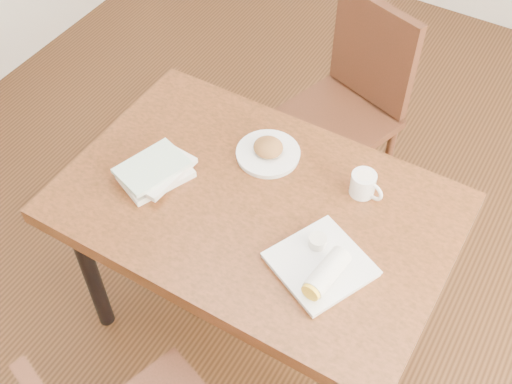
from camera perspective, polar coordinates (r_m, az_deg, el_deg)
The scene contains 7 objects.
ground at distance 2.67m, azimuth 0.00°, elevation -11.28°, with size 4.00×5.00×0.01m, color #472814.
table at distance 2.10m, azimuth 0.00°, elevation -2.34°, with size 1.24×0.82×0.75m.
chair_far at distance 2.72m, azimuth 8.37°, elevation 8.22°, with size 0.53×0.53×0.95m.
plate_scone at distance 2.16m, azimuth 1.09°, elevation 3.63°, with size 0.22×0.22×0.07m.
coffee_mug at distance 2.06m, azimuth 9.57°, elevation 0.70°, with size 0.12×0.08×0.08m.
plate_burrito at distance 1.87m, azimuth 5.90°, elevation -6.60°, with size 0.34×0.34×0.09m.
book_stack at distance 2.11m, azimuth -8.88°, elevation 1.82°, with size 0.23×0.26×0.06m.
Camera 1 is at (0.66, -1.11, 2.32)m, focal length 45.00 mm.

